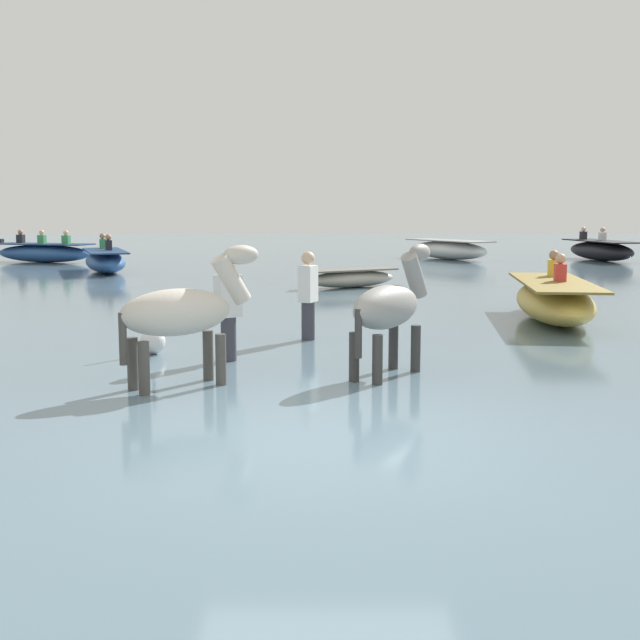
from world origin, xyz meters
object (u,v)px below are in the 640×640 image
object	(u,v)px
boat_mid_outer	(599,250)
boat_far_offshore	(349,278)
person_spectator_far	(226,318)
horse_lead_grey	(387,310)
horse_trailing_pinto	(180,316)
channel_buoy	(151,341)
person_wading_close	(306,303)
boat_near_starboard	(42,253)
boat_near_port	(103,261)
boat_mid_channel	(447,250)
boat_far_inshore	(552,301)

from	to	relation	value
boat_mid_outer	boat_far_offshore	size ratio (longest dim) A/B	1.63
person_spectator_far	horse_lead_grey	bearing A→B (deg)	-25.28
horse_trailing_pinto	boat_far_offshore	size ratio (longest dim) A/B	0.75
boat_mid_outer	channel_buoy	world-z (taller)	boat_mid_outer
horse_trailing_pinto	person_wading_close	world-z (taller)	horse_trailing_pinto
person_spectator_far	horse_trailing_pinto	bearing A→B (deg)	-102.00
horse_trailing_pinto	person_spectator_far	world-z (taller)	horse_trailing_pinto
horse_lead_grey	boat_near_starboard	world-z (taller)	horse_lead_grey
horse_lead_grey	horse_trailing_pinto	world-z (taller)	horse_trailing_pinto
boat_near_port	person_spectator_far	size ratio (longest dim) A/B	2.37
boat_mid_channel	boat_far_offshore	distance (m)	11.65
boat_near_port	boat_far_offshore	size ratio (longest dim) A/B	1.57
boat_far_inshore	boat_near_port	world-z (taller)	boat_far_inshore
channel_buoy	boat_mid_channel	bearing A→B (deg)	70.64
boat_near_starboard	channel_buoy	bearing A→B (deg)	-67.83
boat_near_starboard	boat_far_offshore	size ratio (longest dim) A/B	1.58
horse_trailing_pinto	boat_near_port	distance (m)	16.88
boat_far_inshore	boat_mid_channel	distance (m)	16.99
person_spectator_far	boat_far_offshore	bearing A→B (deg)	78.79
boat_mid_outer	boat_near_starboard	distance (m)	20.16
boat_near_port	boat_near_starboard	xyz separation A→B (m)	(-3.32, 4.46, 0.01)
boat_mid_channel	boat_near_starboard	xyz separation A→B (m)	(-14.67, -1.73, -0.01)
horse_lead_grey	person_wading_close	world-z (taller)	horse_lead_grey
channel_buoy	horse_lead_grey	bearing A→B (deg)	-25.09
boat_near_starboard	boat_far_offshore	xyz separation A→B (m)	(10.59, -9.18, -0.12)
boat_far_inshore	channel_buoy	distance (m)	7.14
boat_far_inshore	person_spectator_far	size ratio (longest dim) A/B	2.49
boat_mid_outer	person_spectator_far	size ratio (longest dim) A/B	2.48
boat_near_starboard	person_spectator_far	size ratio (longest dim) A/B	2.39
boat_near_port	boat_mid_channel	bearing A→B (deg)	28.62
horse_lead_grey	person_spectator_far	world-z (taller)	horse_lead_grey
horse_trailing_pinto	channel_buoy	world-z (taller)	horse_trailing_pinto
boat_near_port	person_wading_close	xyz separation A→B (m)	(6.32, -12.86, 0.22)
horse_lead_grey	boat_mid_channel	bearing A→B (deg)	79.46
boat_far_offshore	person_spectator_far	size ratio (longest dim) A/B	1.52
horse_lead_grey	boat_near_port	xyz separation A→B (m)	(-7.31, 15.51, -0.44)
boat_near_port	boat_far_offshore	bearing A→B (deg)	-33.00
boat_far_offshore	person_wading_close	xyz separation A→B (m)	(-0.95, -8.14, 0.34)
boat_mid_channel	boat_mid_outer	size ratio (longest dim) A/B	0.99
boat_near_port	boat_near_starboard	distance (m)	5.56
boat_mid_channel	boat_mid_outer	bearing A→B (deg)	-7.71
horse_lead_grey	channel_buoy	size ratio (longest dim) A/B	2.34
horse_trailing_pinto	boat_near_starboard	world-z (taller)	horse_trailing_pinto
boat_mid_outer	boat_far_offshore	world-z (taller)	boat_mid_outer
horse_trailing_pinto	boat_near_starboard	distance (m)	22.20
horse_trailing_pinto	boat_far_inshore	world-z (taller)	horse_trailing_pinto
horse_lead_grey	boat_near_starboard	xyz separation A→B (m)	(-10.63, 19.97, -0.43)
boat_mid_channel	horse_lead_grey	bearing A→B (deg)	-100.54
boat_mid_channel	person_spectator_far	world-z (taller)	person_spectator_far
boat_far_inshore	boat_mid_channel	world-z (taller)	boat_far_inshore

